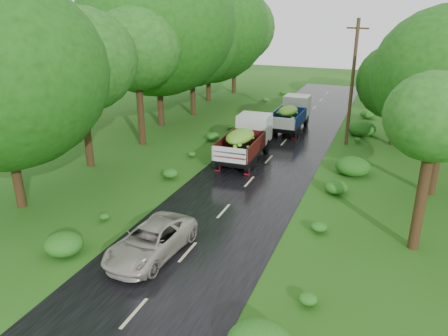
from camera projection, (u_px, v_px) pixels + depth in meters
The scene contains 10 objects.
ground at pixel (134, 314), 14.22m from camera, with size 120.00×120.00×0.00m, color #22460F.
road at pixel (198, 240), 18.57m from camera, with size 6.50×80.00×0.02m, color black.
road_lines at pixel (207, 230), 19.43m from camera, with size 0.12×69.60×0.00m.
truck_near at pixel (246, 138), 27.74m from camera, with size 2.27×6.07×2.53m.
truck_far at pixel (292, 113), 34.35m from camera, with size 2.12×5.77×2.41m.
car at pixel (151, 241), 17.28m from camera, with size 2.07×4.49×1.25m, color #A49F92.
utility_pole at pixel (352, 82), 29.62m from camera, with size 1.46×0.56×8.58m.
trees_left at pixel (168, 37), 34.22m from camera, with size 5.88×35.58×10.22m.
trees_right at pixel (435, 66), 29.06m from camera, with size 7.14×31.50×8.01m.
shrubs at pixel (260, 165), 26.28m from camera, with size 11.90×44.00×0.70m.
Camera 1 is at (6.95, -9.74, 9.49)m, focal length 35.00 mm.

